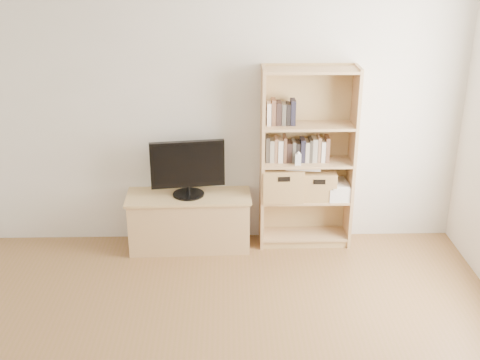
{
  "coord_description": "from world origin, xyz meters",
  "views": [
    {
      "loc": [
        0.08,
        -2.79,
        2.75
      ],
      "look_at": [
        0.19,
        1.9,
        0.83
      ],
      "focal_mm": 45.0,
      "sensor_mm": 36.0,
      "label": 1
    }
  ],
  "objects_px": {
    "baby_monitor": "(298,160)",
    "basket_left": "(282,182)",
    "tv_stand": "(190,222)",
    "television": "(188,168)",
    "laptop": "(303,166)",
    "basket_right": "(317,184)",
    "bookshelf": "(307,159)"
  },
  "relations": [
    {
      "from": "baby_monitor",
      "to": "basket_left",
      "type": "xyz_separation_m",
      "value": [
        -0.13,
        0.09,
        -0.26
      ]
    },
    {
      "from": "tv_stand",
      "to": "baby_monitor",
      "type": "bearing_deg",
      "value": -3.96
    },
    {
      "from": "baby_monitor",
      "to": "television",
      "type": "bearing_deg",
      "value": -177.45
    },
    {
      "from": "television",
      "to": "laptop",
      "type": "xyz_separation_m",
      "value": [
        1.06,
        0.05,
        0.0
      ]
    },
    {
      "from": "basket_right",
      "to": "laptop",
      "type": "distance_m",
      "value": 0.23
    },
    {
      "from": "basket_right",
      "to": "television",
      "type": "bearing_deg",
      "value": -176.01
    },
    {
      "from": "tv_stand",
      "to": "basket_right",
      "type": "bearing_deg",
      "value": 0.73
    },
    {
      "from": "bookshelf",
      "to": "laptop",
      "type": "relative_size",
      "value": 5.44
    },
    {
      "from": "basket_left",
      "to": "basket_right",
      "type": "relative_size",
      "value": 1.14
    },
    {
      "from": "baby_monitor",
      "to": "basket_right",
      "type": "distance_m",
      "value": 0.35
    },
    {
      "from": "basket_left",
      "to": "basket_right",
      "type": "height_order",
      "value": "basket_left"
    },
    {
      "from": "baby_monitor",
      "to": "basket_right",
      "type": "height_order",
      "value": "baby_monitor"
    },
    {
      "from": "tv_stand",
      "to": "bookshelf",
      "type": "distance_m",
      "value": 1.24
    },
    {
      "from": "baby_monitor",
      "to": "basket_right",
      "type": "xyz_separation_m",
      "value": [
        0.2,
        0.09,
        -0.28
      ]
    },
    {
      "from": "tv_stand",
      "to": "basket_left",
      "type": "relative_size",
      "value": 2.95
    },
    {
      "from": "laptop",
      "to": "baby_monitor",
      "type": "bearing_deg",
      "value": -117.49
    },
    {
      "from": "tv_stand",
      "to": "basket_left",
      "type": "bearing_deg",
      "value": 1.65
    },
    {
      "from": "tv_stand",
      "to": "basket_right",
      "type": "xyz_separation_m",
      "value": [
        1.19,
        0.05,
        0.36
      ]
    },
    {
      "from": "bookshelf",
      "to": "laptop",
      "type": "xyz_separation_m",
      "value": [
        -0.03,
        -0.01,
        -0.06
      ]
    },
    {
      "from": "tv_stand",
      "to": "basket_right",
      "type": "relative_size",
      "value": 3.36
    },
    {
      "from": "basket_left",
      "to": "laptop",
      "type": "xyz_separation_m",
      "value": [
        0.19,
        -0.0,
        0.17
      ]
    },
    {
      "from": "bookshelf",
      "to": "basket_right",
      "type": "bearing_deg",
      "value": -2.6
    },
    {
      "from": "television",
      "to": "basket_right",
      "type": "xyz_separation_m",
      "value": [
        1.19,
        0.05,
        -0.18
      ]
    },
    {
      "from": "basket_left",
      "to": "laptop",
      "type": "bearing_deg",
      "value": -3.27
    },
    {
      "from": "television",
      "to": "baby_monitor",
      "type": "relative_size",
      "value": 6.51
    },
    {
      "from": "tv_stand",
      "to": "laptop",
      "type": "relative_size",
      "value": 3.52
    },
    {
      "from": "television",
      "to": "basket_left",
      "type": "distance_m",
      "value": 0.88
    },
    {
      "from": "tv_stand",
      "to": "television",
      "type": "relative_size",
      "value": 1.64
    },
    {
      "from": "tv_stand",
      "to": "television",
      "type": "height_order",
      "value": "television"
    },
    {
      "from": "television",
      "to": "tv_stand",
      "type": "bearing_deg",
      "value": 0.0
    },
    {
      "from": "bookshelf",
      "to": "basket_left",
      "type": "relative_size",
      "value": 4.56
    },
    {
      "from": "tv_stand",
      "to": "bookshelf",
      "type": "height_order",
      "value": "bookshelf"
    }
  ]
}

